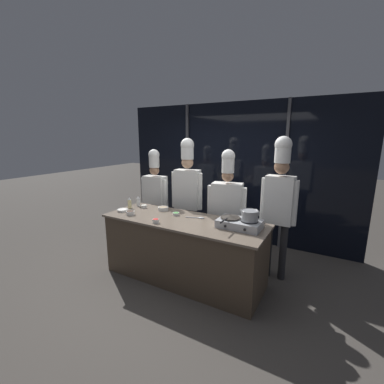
{
  "coord_description": "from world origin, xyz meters",
  "views": [
    {
      "loc": [
        1.82,
        -2.94,
        2.07
      ],
      "look_at": [
        0.0,
        0.25,
        1.26
      ],
      "focal_mm": 24.0,
      "sensor_mm": 36.0,
      "label": 1
    }
  ],
  "objects_px": {
    "prep_bowl_garlic": "(144,206)",
    "chef_sous": "(187,188)",
    "squeeze_bottle_clear": "(138,201)",
    "chef_head": "(155,192)",
    "stock_pot": "(250,215)",
    "prep_bowl_bell_pepper": "(156,221)",
    "prep_bowl_mushrooms": "(163,208)",
    "chef_pastry": "(280,196)",
    "frying_pan": "(230,216)",
    "prep_bowl_soy_glaze": "(130,213)",
    "chef_line": "(227,203)",
    "squeeze_bottle_oil": "(130,203)",
    "prep_bowl_scallions": "(176,214)",
    "portable_stove": "(240,223)",
    "prep_bowl_rice": "(123,210)",
    "serving_spoon_slotted": "(199,218)"
  },
  "relations": [
    {
      "from": "squeeze_bottle_oil",
      "to": "prep_bowl_scallions",
      "type": "xyz_separation_m",
      "value": [
        0.87,
        0.05,
        -0.06
      ]
    },
    {
      "from": "squeeze_bottle_clear",
      "to": "prep_bowl_mushrooms",
      "type": "bearing_deg",
      "value": 0.01
    },
    {
      "from": "prep_bowl_rice",
      "to": "chef_pastry",
      "type": "relative_size",
      "value": 0.08
    },
    {
      "from": "chef_line",
      "to": "prep_bowl_rice",
      "type": "bearing_deg",
      "value": 20.44
    },
    {
      "from": "frying_pan",
      "to": "squeeze_bottle_oil",
      "type": "height_order",
      "value": "squeeze_bottle_oil"
    },
    {
      "from": "portable_stove",
      "to": "prep_bowl_soy_glaze",
      "type": "distance_m",
      "value": 1.63
    },
    {
      "from": "prep_bowl_rice",
      "to": "chef_pastry",
      "type": "xyz_separation_m",
      "value": [
        2.2,
        0.82,
        0.32
      ]
    },
    {
      "from": "prep_bowl_scallions",
      "to": "chef_head",
      "type": "relative_size",
      "value": 0.06
    },
    {
      "from": "squeeze_bottle_oil",
      "to": "prep_bowl_mushrooms",
      "type": "xyz_separation_m",
      "value": [
        0.55,
        0.17,
        -0.05
      ]
    },
    {
      "from": "prep_bowl_soy_glaze",
      "to": "chef_sous",
      "type": "xyz_separation_m",
      "value": [
        0.42,
        0.96,
        0.25
      ]
    },
    {
      "from": "chef_pastry",
      "to": "prep_bowl_mushrooms",
      "type": "bearing_deg",
      "value": 18.08
    },
    {
      "from": "squeeze_bottle_oil",
      "to": "chef_pastry",
      "type": "relative_size",
      "value": 0.09
    },
    {
      "from": "stock_pot",
      "to": "chef_sous",
      "type": "distance_m",
      "value": 1.48
    },
    {
      "from": "prep_bowl_bell_pepper",
      "to": "chef_line",
      "type": "distance_m",
      "value": 1.18
    },
    {
      "from": "chef_sous",
      "to": "prep_bowl_garlic",
      "type": "bearing_deg",
      "value": 41.09
    },
    {
      "from": "portable_stove",
      "to": "prep_bowl_garlic",
      "type": "relative_size",
      "value": 5.94
    },
    {
      "from": "prep_bowl_soy_glaze",
      "to": "prep_bowl_mushrooms",
      "type": "relative_size",
      "value": 0.78
    },
    {
      "from": "chef_sous",
      "to": "prep_bowl_mushrooms",
      "type": "bearing_deg",
      "value": 67.07
    },
    {
      "from": "chef_line",
      "to": "chef_pastry",
      "type": "bearing_deg",
      "value": 171.69
    },
    {
      "from": "prep_bowl_soy_glaze",
      "to": "prep_bowl_bell_pepper",
      "type": "xyz_separation_m",
      "value": [
        0.55,
        -0.1,
        -0.0
      ]
    },
    {
      "from": "prep_bowl_scallions",
      "to": "chef_sous",
      "type": "relative_size",
      "value": 0.05
    },
    {
      "from": "stock_pot",
      "to": "prep_bowl_bell_pepper",
      "type": "distance_m",
      "value": 1.25
    },
    {
      "from": "chef_pastry",
      "to": "prep_bowl_garlic",
      "type": "bearing_deg",
      "value": 16.72
    },
    {
      "from": "prep_bowl_garlic",
      "to": "prep_bowl_bell_pepper",
      "type": "bearing_deg",
      "value": -38.6
    },
    {
      "from": "chef_head",
      "to": "prep_bowl_garlic",
      "type": "bearing_deg",
      "value": 109.25
    },
    {
      "from": "portable_stove",
      "to": "serving_spoon_slotted",
      "type": "bearing_deg",
      "value": 173.42
    },
    {
      "from": "prep_bowl_rice",
      "to": "serving_spoon_slotted",
      "type": "height_order",
      "value": "prep_bowl_rice"
    },
    {
      "from": "portable_stove",
      "to": "stock_pot",
      "type": "relative_size",
      "value": 2.32
    },
    {
      "from": "stock_pot",
      "to": "prep_bowl_soy_glaze",
      "type": "bearing_deg",
      "value": -170.52
    },
    {
      "from": "squeeze_bottle_oil",
      "to": "prep_bowl_scallions",
      "type": "height_order",
      "value": "squeeze_bottle_oil"
    },
    {
      "from": "chef_sous",
      "to": "chef_pastry",
      "type": "xyz_separation_m",
      "value": [
        1.54,
        -0.06,
        0.05
      ]
    },
    {
      "from": "prep_bowl_mushrooms",
      "to": "chef_pastry",
      "type": "relative_size",
      "value": 0.08
    },
    {
      "from": "squeeze_bottle_clear",
      "to": "serving_spoon_slotted",
      "type": "xyz_separation_m",
      "value": [
        1.2,
        -0.08,
        -0.07
      ]
    },
    {
      "from": "prep_bowl_garlic",
      "to": "chef_line",
      "type": "relative_size",
      "value": 0.05
    },
    {
      "from": "prep_bowl_garlic",
      "to": "chef_sous",
      "type": "relative_size",
      "value": 0.05
    },
    {
      "from": "prep_bowl_garlic",
      "to": "chef_line",
      "type": "height_order",
      "value": "chef_line"
    },
    {
      "from": "prep_bowl_bell_pepper",
      "to": "chef_sous",
      "type": "distance_m",
      "value": 1.1
    },
    {
      "from": "portable_stove",
      "to": "chef_head",
      "type": "relative_size",
      "value": 0.3
    },
    {
      "from": "squeeze_bottle_oil",
      "to": "prep_bowl_garlic",
      "type": "relative_size",
      "value": 1.92
    },
    {
      "from": "chef_sous",
      "to": "chef_pastry",
      "type": "relative_size",
      "value": 0.98
    },
    {
      "from": "prep_bowl_soy_glaze",
      "to": "prep_bowl_bell_pepper",
      "type": "relative_size",
      "value": 1.4
    },
    {
      "from": "frying_pan",
      "to": "squeeze_bottle_oil",
      "type": "xyz_separation_m",
      "value": [
        -1.75,
        -0.01,
        -0.04
      ]
    },
    {
      "from": "stock_pot",
      "to": "prep_bowl_soy_glaze",
      "type": "height_order",
      "value": "stock_pot"
    },
    {
      "from": "frying_pan",
      "to": "squeeze_bottle_clear",
      "type": "distance_m",
      "value": 1.72
    },
    {
      "from": "stock_pot",
      "to": "squeeze_bottle_oil",
      "type": "distance_m",
      "value": 2.0
    },
    {
      "from": "chef_sous",
      "to": "chef_line",
      "type": "relative_size",
      "value": 1.09
    },
    {
      "from": "squeeze_bottle_clear",
      "to": "chef_head",
      "type": "bearing_deg",
      "value": 95.28
    },
    {
      "from": "frying_pan",
      "to": "squeeze_bottle_clear",
      "type": "relative_size",
      "value": 2.72
    },
    {
      "from": "portable_stove",
      "to": "chef_line",
      "type": "bearing_deg",
      "value": 125.2
    },
    {
      "from": "prep_bowl_rice",
      "to": "prep_bowl_mushrooms",
      "type": "distance_m",
      "value": 0.63
    }
  ]
}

